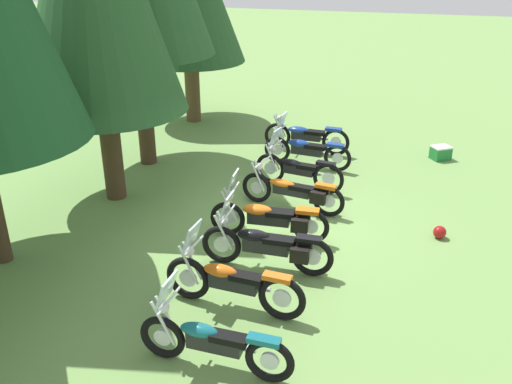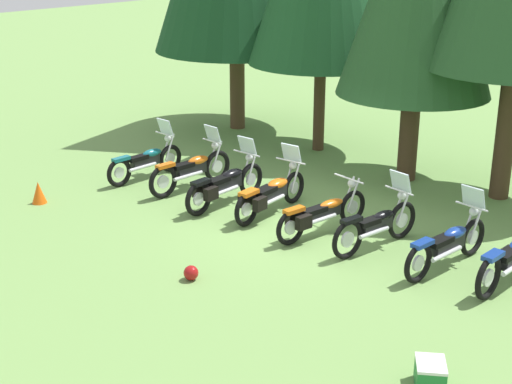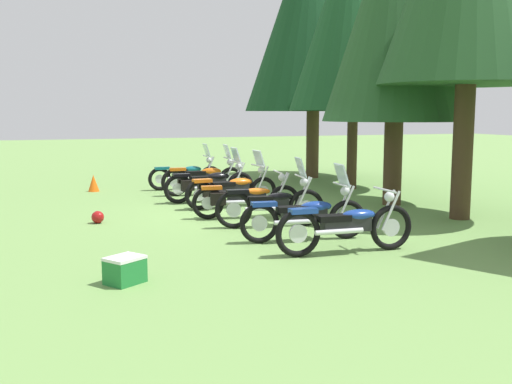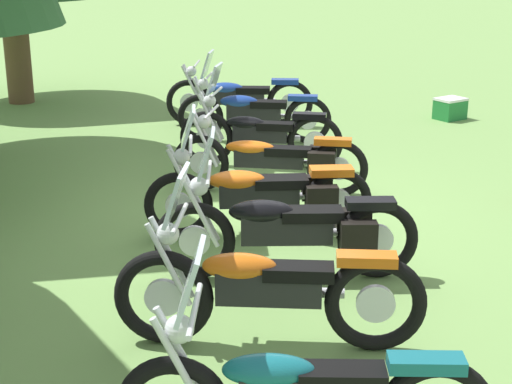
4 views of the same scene
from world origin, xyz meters
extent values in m
plane|color=#6B934C|center=(0.00, 0.00, 0.00)|extent=(80.00, 80.00, 0.00)
torus|color=black|center=(-4.42, 0.50, 0.34)|extent=(0.12, 0.68, 0.68)
cylinder|color=silver|center=(-4.42, 0.50, 0.34)|extent=(0.05, 0.26, 0.26)
torus|color=black|center=(-4.45, -1.03, 0.34)|extent=(0.12, 0.68, 0.68)
cylinder|color=silver|center=(-4.45, -1.03, 0.34)|extent=(0.05, 0.26, 0.26)
cube|color=black|center=(-4.43, -0.26, 0.45)|extent=(0.19, 0.77, 0.24)
ellipsoid|color=#14606B|center=(-4.43, -0.05, 0.59)|extent=(0.23, 0.55, 0.19)
cube|color=black|center=(-4.44, -0.48, 0.56)|extent=(0.22, 0.51, 0.10)
cube|color=#14606B|center=(-4.45, -0.95, 0.65)|extent=(0.17, 0.44, 0.08)
cylinder|color=silver|center=(-4.49, 0.45, 0.64)|extent=(0.05, 0.34, 0.65)
cylinder|color=silver|center=(-4.35, 0.44, 0.64)|extent=(0.05, 0.34, 0.65)
cylinder|color=silver|center=(-4.42, 0.36, 0.97)|extent=(0.66, 0.05, 0.04)
sphere|color=silver|center=(-4.42, 0.45, 0.85)|extent=(0.17, 0.17, 0.17)
cylinder|color=silver|center=(-4.33, -0.44, 0.36)|extent=(0.09, 0.76, 0.08)
cube|color=silver|center=(-4.42, 0.38, 1.15)|extent=(0.44, 0.16, 0.39)
torus|color=black|center=(-3.02, 0.72, 0.38)|extent=(0.16, 0.77, 0.76)
cylinder|color=silver|center=(-3.02, 0.72, 0.38)|extent=(0.07, 0.29, 0.29)
torus|color=black|center=(-3.12, -0.86, 0.38)|extent=(0.16, 0.77, 0.76)
cylinder|color=silver|center=(-3.12, -0.86, 0.38)|extent=(0.07, 0.29, 0.29)
cube|color=black|center=(-3.07, -0.07, 0.49)|extent=(0.24, 0.80, 0.26)
ellipsoid|color=#D16014|center=(-3.06, 0.15, 0.65)|extent=(0.27, 0.57, 0.20)
cube|color=black|center=(-3.08, -0.29, 0.62)|extent=(0.25, 0.54, 0.10)
cube|color=#D16014|center=(-3.12, -0.78, 0.74)|extent=(0.20, 0.45, 0.08)
cylinder|color=silver|center=(-3.10, 0.67, 0.68)|extent=(0.06, 0.34, 0.65)
cylinder|color=silver|center=(-2.95, 0.66, 0.68)|extent=(0.06, 0.34, 0.65)
cylinder|color=silver|center=(-3.03, 0.58, 1.02)|extent=(0.63, 0.08, 0.04)
sphere|color=silver|center=(-3.02, 0.67, 0.90)|extent=(0.18, 0.18, 0.17)
cylinder|color=silver|center=(-2.96, -0.25, 0.40)|extent=(0.13, 0.79, 0.08)
cube|color=silver|center=(-3.03, 0.60, 1.20)|extent=(0.45, 0.18, 0.39)
torus|color=black|center=(-1.83, 0.58, 0.37)|extent=(0.13, 0.74, 0.74)
cylinder|color=silver|center=(-1.83, 0.58, 0.37)|extent=(0.06, 0.28, 0.28)
torus|color=black|center=(-1.78, -1.07, 0.37)|extent=(0.13, 0.74, 0.74)
cylinder|color=silver|center=(-1.78, -1.07, 0.37)|extent=(0.06, 0.28, 0.28)
cube|color=black|center=(-1.80, -0.24, 0.48)|extent=(0.23, 0.82, 0.26)
ellipsoid|color=black|center=(-1.81, -0.01, 0.65)|extent=(0.28, 0.59, 0.20)
cube|color=black|center=(-1.80, -0.47, 0.62)|extent=(0.26, 0.55, 0.10)
cube|color=black|center=(-1.78, -0.99, 0.71)|extent=(0.21, 0.45, 0.08)
cylinder|color=silver|center=(-1.90, 0.52, 0.67)|extent=(0.05, 0.34, 0.65)
cylinder|color=silver|center=(-1.75, 0.53, 0.67)|extent=(0.05, 0.34, 0.65)
cylinder|color=silver|center=(-1.82, 0.44, 1.00)|extent=(0.74, 0.06, 0.04)
sphere|color=silver|center=(-1.83, 0.53, 0.88)|extent=(0.17, 0.17, 0.17)
cylinder|color=silver|center=(-1.67, -0.42, 0.39)|extent=(0.10, 0.82, 0.08)
cube|color=silver|center=(-1.82, 0.46, 1.18)|extent=(0.44, 0.16, 0.39)
cube|color=black|center=(-1.96, -0.87, 0.47)|extent=(0.15, 0.32, 0.26)
cube|color=black|center=(-1.62, -0.86, 0.47)|extent=(0.15, 0.32, 0.26)
torus|color=black|center=(-0.79, 0.83, 0.35)|extent=(0.15, 0.71, 0.71)
cylinder|color=silver|center=(-0.79, 0.83, 0.35)|extent=(0.07, 0.28, 0.27)
torus|color=black|center=(-0.67, -0.82, 0.35)|extent=(0.15, 0.71, 0.71)
cylinder|color=silver|center=(-0.67, -0.82, 0.35)|extent=(0.07, 0.28, 0.27)
cube|color=black|center=(-0.73, 0.01, 0.46)|extent=(0.30, 0.83, 0.24)
ellipsoid|color=#D16014|center=(-0.75, 0.23, 0.61)|extent=(0.34, 0.60, 0.19)
cube|color=black|center=(-0.71, -0.22, 0.58)|extent=(0.32, 0.56, 0.10)
cube|color=#D16014|center=(-0.67, -0.74, 0.69)|extent=(0.25, 0.46, 0.08)
cylinder|color=silver|center=(-0.88, 0.76, 0.65)|extent=(0.07, 0.34, 0.65)
cylinder|color=silver|center=(-0.70, 0.78, 0.65)|extent=(0.07, 0.34, 0.65)
cylinder|color=silver|center=(-0.78, 0.69, 0.99)|extent=(0.74, 0.09, 0.04)
sphere|color=silver|center=(-0.79, 0.78, 0.87)|extent=(0.18, 0.18, 0.17)
cylinder|color=silver|center=(-0.57, -0.16, 0.37)|extent=(0.14, 0.82, 0.08)
cube|color=silver|center=(-0.78, 0.71, 1.17)|extent=(0.45, 0.18, 0.39)
cube|color=black|center=(-0.87, -0.63, 0.45)|extent=(0.16, 0.33, 0.26)
cube|color=black|center=(-0.49, -0.60, 0.45)|extent=(0.16, 0.33, 0.26)
torus|color=black|center=(0.82, 0.72, 0.35)|extent=(0.20, 0.70, 0.70)
cylinder|color=silver|center=(0.82, 0.72, 0.35)|extent=(0.09, 0.27, 0.27)
torus|color=black|center=(0.58, -0.94, 0.35)|extent=(0.20, 0.70, 0.70)
cylinder|color=silver|center=(0.58, -0.94, 0.35)|extent=(0.09, 0.27, 0.27)
cube|color=black|center=(0.70, -0.11, 0.44)|extent=(0.30, 0.85, 0.21)
ellipsoid|color=#D16014|center=(0.73, 0.12, 0.57)|extent=(0.31, 0.62, 0.16)
cube|color=black|center=(0.67, -0.34, 0.54)|extent=(0.29, 0.58, 0.10)
cube|color=#D16014|center=(0.59, -0.86, 0.68)|extent=(0.23, 0.46, 0.08)
cylinder|color=silver|center=(0.75, 0.67, 0.65)|extent=(0.09, 0.34, 0.65)
cylinder|color=silver|center=(0.88, 0.65, 0.65)|extent=(0.09, 0.34, 0.65)
cylinder|color=silver|center=(0.80, 0.58, 0.98)|extent=(0.77, 0.15, 0.04)
sphere|color=silver|center=(0.82, 0.67, 0.86)|extent=(0.19, 0.19, 0.17)
cylinder|color=silver|center=(0.79, -0.31, 0.37)|extent=(0.20, 0.83, 0.08)
cube|color=black|center=(0.47, -0.72, 0.45)|extent=(0.19, 0.34, 0.26)
cube|color=black|center=(0.75, -0.76, 0.45)|extent=(0.19, 0.34, 0.26)
torus|color=black|center=(1.97, 0.72, 0.37)|extent=(0.21, 0.75, 0.75)
cylinder|color=silver|center=(1.97, 0.72, 0.37)|extent=(0.10, 0.30, 0.29)
torus|color=black|center=(1.73, -0.73, 0.37)|extent=(0.21, 0.75, 0.75)
cylinder|color=silver|center=(1.73, -0.73, 0.37)|extent=(0.10, 0.30, 0.29)
cube|color=black|center=(1.85, -0.01, 0.47)|extent=(0.29, 0.75, 0.22)
ellipsoid|color=black|center=(1.88, 0.19, 0.61)|extent=(0.30, 0.55, 0.17)
cube|color=black|center=(1.82, -0.21, 0.58)|extent=(0.28, 0.51, 0.10)
cube|color=black|center=(1.74, -0.65, 0.73)|extent=(0.23, 0.46, 0.08)
cylinder|color=silver|center=(1.89, 0.67, 0.67)|extent=(0.10, 0.34, 0.65)
cylinder|color=silver|center=(2.02, 0.65, 0.67)|extent=(0.10, 0.34, 0.65)
cylinder|color=silver|center=(1.94, 0.58, 1.01)|extent=(0.67, 0.14, 0.04)
sphere|color=silver|center=(1.96, 0.67, 0.89)|extent=(0.20, 0.20, 0.17)
cylinder|color=silver|center=(1.93, -0.19, 0.39)|extent=(0.20, 0.73, 0.08)
cube|color=silver|center=(1.95, 0.60, 1.19)|extent=(0.46, 0.22, 0.39)
torus|color=black|center=(3.33, 0.90, 0.36)|extent=(0.17, 0.72, 0.71)
cylinder|color=silver|center=(3.33, 0.90, 0.36)|extent=(0.08, 0.28, 0.28)
torus|color=black|center=(3.16, -0.72, 0.36)|extent=(0.17, 0.72, 0.71)
cylinder|color=silver|center=(3.16, -0.72, 0.36)|extent=(0.08, 0.28, 0.28)
cube|color=black|center=(3.25, 0.09, 0.46)|extent=(0.29, 0.82, 0.25)
ellipsoid|color=navy|center=(3.27, 0.31, 0.61)|extent=(0.31, 0.60, 0.19)
cube|color=black|center=(3.22, -0.13, 0.58)|extent=(0.29, 0.56, 0.10)
cube|color=navy|center=(3.17, -0.64, 0.69)|extent=(0.23, 0.46, 0.08)
cylinder|color=silver|center=(3.25, 0.85, 0.65)|extent=(0.08, 0.34, 0.65)
cylinder|color=silver|center=(3.40, 0.83, 0.65)|extent=(0.08, 0.34, 0.65)
cylinder|color=silver|center=(3.32, 0.76, 0.99)|extent=(0.65, 0.10, 0.04)
sphere|color=silver|center=(3.33, 0.85, 0.87)|extent=(0.19, 0.19, 0.17)
cylinder|color=silver|center=(3.36, -0.10, 0.38)|extent=(0.16, 0.81, 0.08)
cube|color=silver|center=(3.32, 0.78, 1.17)|extent=(0.45, 0.20, 0.39)
torus|color=black|center=(4.36, 1.16, 0.38)|extent=(0.13, 0.76, 0.76)
cylinder|color=silver|center=(4.36, 1.16, 0.38)|extent=(0.06, 0.30, 0.30)
torus|color=black|center=(4.29, -0.49, 0.38)|extent=(0.13, 0.76, 0.76)
cylinder|color=silver|center=(4.29, -0.49, 0.38)|extent=(0.06, 0.30, 0.30)
cube|color=black|center=(4.33, 0.34, 0.48)|extent=(0.25, 0.83, 0.23)
ellipsoid|color=navy|center=(4.34, 0.56, 0.62)|extent=(0.29, 0.59, 0.18)
cube|color=black|center=(4.32, 0.11, 0.59)|extent=(0.28, 0.56, 0.10)
cube|color=navy|center=(4.30, -0.41, 0.74)|extent=(0.22, 0.45, 0.08)
cylinder|color=silver|center=(4.28, 1.11, 0.68)|extent=(0.06, 0.34, 0.65)
cylinder|color=silver|center=(4.44, 1.10, 0.68)|extent=(0.06, 0.34, 0.65)
cylinder|color=silver|center=(4.35, 1.02, 1.01)|extent=(0.70, 0.06, 0.04)
sphere|color=silver|center=(4.36, 1.11, 0.89)|extent=(0.18, 0.18, 0.17)
cylinder|color=silver|center=(4.46, 0.15, 0.40)|extent=(0.11, 0.82, 0.08)
cylinder|color=#42301E|center=(0.17, 3.88, 1.03)|extent=(0.45, 0.45, 2.06)
cylinder|color=#42301E|center=(2.36, 4.17, 1.42)|extent=(0.42, 0.42, 2.85)
cylinder|color=brown|center=(6.24, 4.49, 0.97)|extent=(0.47, 0.47, 1.94)
cube|color=#1E7233|center=(4.83, -3.25, 0.16)|extent=(0.57, 0.60, 0.33)
cube|color=silver|center=(4.83, -3.25, 0.35)|extent=(0.58, 0.61, 0.04)
sphere|color=maroon|center=(0.26, -3.21, 0.13)|extent=(0.26, 0.26, 0.26)
camera|label=1|loc=(-9.85, -2.47, 5.28)|focal=38.45mm
camera|label=2|loc=(8.59, -10.81, 5.65)|focal=51.48mm
camera|label=3|loc=(12.62, -4.21, 2.27)|focal=41.38mm
camera|label=4|loc=(-8.44, 0.00, 2.97)|focal=55.44mm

